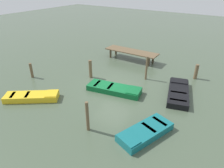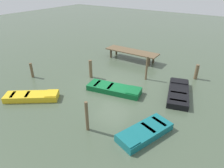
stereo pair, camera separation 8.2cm
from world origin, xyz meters
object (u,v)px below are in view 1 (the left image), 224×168
rowboat_yellow (32,97)px  mooring_piling_near_right (87,116)px  mooring_piling_mid_left (196,72)px  mooring_piling_far_left (146,68)px  rowboat_black (178,92)px  dock_segment (131,52)px  mooring_piling_near_left (31,70)px  rowboat_green (114,89)px  mooring_piling_mid_right (90,69)px  rowboat_teal (145,132)px

rowboat_yellow → mooring_piling_near_right: 5.23m
mooring_piling_mid_left → mooring_piling_far_left: bearing=-144.8°
rowboat_black → dock_segment: bearing=39.5°
rowboat_yellow → mooring_piling_near_left: size_ratio=2.80×
rowboat_green → rowboat_black: (4.02, 2.10, 0.00)m
rowboat_green → mooring_piling_near_left: (-7.00, -1.81, 0.40)m
mooring_piling_far_left → mooring_piling_mid_right: size_ratio=1.31×
rowboat_green → mooring_piling_far_left: (1.01, 3.13, 0.77)m
rowboat_teal → mooring_piling_near_right: bearing=-45.7°
rowboat_teal → dock_segment: bearing=-128.4°
dock_segment → mooring_piling_mid_right: bearing=-99.2°
rowboat_yellow → mooring_piling_near_left: mooring_piling_near_left is taller
rowboat_yellow → rowboat_teal: bearing=-29.4°
rowboat_teal → rowboat_yellow: size_ratio=0.96×
mooring_piling_near_right → mooring_piling_mid_right: bearing=127.9°
rowboat_teal → mooring_piling_mid_right: size_ratio=2.23×
rowboat_yellow → mooring_piling_mid_right: mooring_piling_mid_right is taller
dock_segment → rowboat_green: 6.69m
rowboat_teal → mooring_piling_far_left: (-2.85, 6.11, 0.77)m
rowboat_yellow → rowboat_green: (4.08, 4.01, -0.00)m
rowboat_green → mooring_piling_far_left: size_ratio=2.08×
rowboat_yellow → mooring_piling_mid_left: mooring_piling_mid_left is taller
dock_segment → rowboat_black: size_ratio=1.33×
rowboat_teal → mooring_piling_far_left: bearing=-136.2°
rowboat_green → rowboat_teal: bearing=-49.2°
rowboat_black → rowboat_teal: bearing=162.2°
rowboat_teal → rowboat_yellow: same height
rowboat_black → mooring_piling_far_left: (-3.01, 1.04, 0.77)m
rowboat_yellow → mooring_piling_near_right: size_ratio=1.94×
rowboat_yellow → mooring_piling_far_left: (5.09, 7.14, 0.77)m
rowboat_black → mooring_piling_near_left: mooring_piling_near_left is taller
rowboat_green → mooring_piling_near_right: 4.48m
rowboat_teal → mooring_piling_near_right: 3.14m
rowboat_green → mooring_piling_far_left: mooring_piling_far_left is taller
rowboat_teal → mooring_piling_mid_right: bearing=-100.9°
mooring_piling_near_right → rowboat_yellow: bearing=176.9°
rowboat_teal → rowboat_green: size_ratio=0.82×
rowboat_teal → rowboat_yellow: (-7.94, -1.03, -0.00)m
mooring_piling_mid_left → mooring_piling_mid_right: 8.63m
rowboat_teal → rowboat_green: 4.88m
mooring_piling_mid_right → mooring_piling_near_left: (-4.05, -2.72, -0.13)m
rowboat_green → mooring_piling_mid_left: size_ratio=3.31×
dock_segment → rowboat_yellow: size_ratio=1.54×
rowboat_black → mooring_piling_near_right: (-2.92, -6.39, 0.68)m
rowboat_yellow → mooring_piling_far_left: size_ratio=1.77×
rowboat_yellow → mooring_piling_mid_right: 5.08m
rowboat_black → mooring_piling_near_left: size_ratio=3.24×
mooring_piling_far_left → mooring_piling_mid_right: bearing=-150.7°
dock_segment → mooring_piling_mid_right: (-0.83, -5.40, -0.08)m
mooring_piling_mid_right → mooring_piling_mid_left: bearing=32.1°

